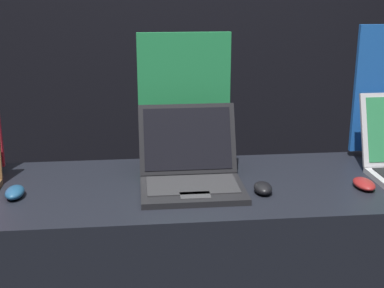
{
  "coord_description": "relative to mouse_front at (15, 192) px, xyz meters",
  "views": [
    {
      "loc": [
        -0.18,
        -1.44,
        1.64
      ],
      "look_at": [
        0.0,
        0.31,
        1.11
      ],
      "focal_mm": 50.0,
      "sensor_mm": 36.0,
      "label": 1
    }
  ],
  "objects": [
    {
      "name": "laptop_middle",
      "position": [
        0.59,
        0.05,
        0.04
      ],
      "size": [
        0.35,
        0.36,
        0.26
      ],
      "color": "black",
      "rests_on": "display_counter"
    },
    {
      "name": "wall_back",
      "position": [
        0.6,
        1.34,
        0.42
      ],
      "size": [
        8.0,
        0.05,
        2.8
      ],
      "color": "black",
      "rests_on": "ground_plane"
    },
    {
      "name": "mouse_back",
      "position": [
        1.19,
        -0.04,
        -0.0
      ],
      "size": [
        0.07,
        0.11,
        0.03
      ],
      "color": "maroon",
      "rests_on": "display_counter"
    },
    {
      "name": "promo_stand_middle",
      "position": [
        0.59,
        0.28,
        0.23
      ],
      "size": [
        0.35,
        0.07,
        0.51
      ],
      "color": "black",
      "rests_on": "display_counter"
    },
    {
      "name": "mouse_middle",
      "position": [
        0.83,
        -0.05,
        0.0
      ],
      "size": [
        0.06,
        0.09,
        0.04
      ],
      "color": "black",
      "rests_on": "display_counter"
    },
    {
      "name": "mouse_front",
      "position": [
        0.0,
        0.0,
        0.0
      ],
      "size": [
        0.06,
        0.11,
        0.04
      ],
      "color": "navy",
      "rests_on": "display_counter"
    }
  ]
}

